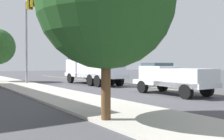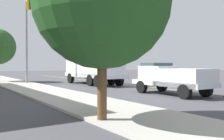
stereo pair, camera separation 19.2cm
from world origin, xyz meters
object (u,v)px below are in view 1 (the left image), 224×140
utility_bucket_truck (92,68)px  traffic_cone_mid_front (87,78)px  passing_minivan (96,72)px  traffic_signal_mast (32,16)px  service_pickup_truck (173,77)px

utility_bucket_truck → traffic_cone_mid_front: (4.39, -1.16, -1.28)m
passing_minivan → traffic_signal_mast: 13.12m
traffic_cone_mid_front → traffic_signal_mast: (-3.15, 6.68, 6.05)m
service_pickup_truck → traffic_signal_mast: size_ratio=0.66×
service_pickup_truck → traffic_cone_mid_front: bearing=0.9°
utility_bucket_truck → passing_minivan: size_ratio=1.69×
traffic_cone_mid_front → passing_minivan: bearing=-34.8°
passing_minivan → traffic_signal_mast: (-7.22, 9.51, 5.43)m
traffic_signal_mast → service_pickup_truck: bearing=-149.3°
traffic_cone_mid_front → traffic_signal_mast: 9.55m
utility_bucket_truck → traffic_cone_mid_front: 4.72m
passing_minivan → traffic_signal_mast: traffic_signal_mast is taller
utility_bucket_truck → passing_minivan: (8.46, -4.00, -0.66)m
utility_bucket_truck → passing_minivan: utility_bucket_truck is taller
utility_bucket_truck → traffic_signal_mast: (1.24, 5.52, 4.77)m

